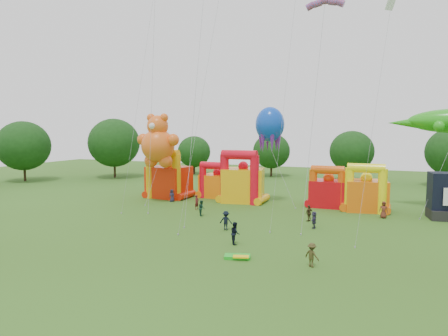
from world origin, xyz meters
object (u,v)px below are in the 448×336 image
at_px(bouncy_castle_2, 242,182).
at_px(spectator_4, 309,213).
at_px(teddy_bear_kite, 158,145).
at_px(octopus_kite, 276,154).
at_px(bouncy_castle_0, 168,179).
at_px(gecko_kite, 446,155).
at_px(spectator_0, 172,196).

bearing_deg(bouncy_castle_2, spectator_4, -37.40).
height_order(bouncy_castle_2, teddy_bear_kite, teddy_bear_kite).
bearing_deg(teddy_bear_kite, octopus_kite, 16.47).
height_order(bouncy_castle_0, gecko_kite, gecko_kite).
height_order(gecko_kite, spectator_4, gecko_kite).
bearing_deg(gecko_kite, teddy_bear_kite, -169.54).
bearing_deg(spectator_4, bouncy_castle_2, -95.76).
bearing_deg(teddy_bear_kite, bouncy_castle_2, 22.43).
height_order(bouncy_castle_0, bouncy_castle_2, bouncy_castle_2).
bearing_deg(spectator_4, octopus_kite, -112.78).
bearing_deg(bouncy_castle_2, bouncy_castle_0, -176.37).
xyz_separation_m(bouncy_castle_2, spectator_0, (-9.03, -3.50, -1.86)).
bearing_deg(teddy_bear_kite, gecko_kite, 10.46).
height_order(bouncy_castle_0, octopus_kite, octopus_kite).
bearing_deg(teddy_bear_kite, spectator_0, 29.06).
distance_m(gecko_kite, spectator_0, 34.50).
bearing_deg(spectator_0, bouncy_castle_2, 31.30).
bearing_deg(octopus_kite, bouncy_castle_2, -178.29).
relative_size(bouncy_castle_0, octopus_kite, 0.55).
relative_size(bouncy_castle_2, octopus_kite, 0.55).
xyz_separation_m(bouncy_castle_0, bouncy_castle_2, (11.25, 0.71, 0.04)).
distance_m(bouncy_castle_2, gecko_kite, 24.92).
height_order(bouncy_castle_2, octopus_kite, octopus_kite).
bearing_deg(bouncy_castle_0, octopus_kite, 3.07).
bearing_deg(spectator_0, spectator_4, -3.02).
bearing_deg(spectator_0, bouncy_castle_0, 138.81).
distance_m(teddy_bear_kite, octopus_kite, 15.99).
distance_m(teddy_bear_kite, spectator_0, 7.22).
distance_m(bouncy_castle_2, spectator_4, 13.40).
relative_size(spectator_0, spectator_4, 0.95).
relative_size(bouncy_castle_0, spectator_0, 4.13).
distance_m(gecko_kite, octopus_kite, 19.89).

